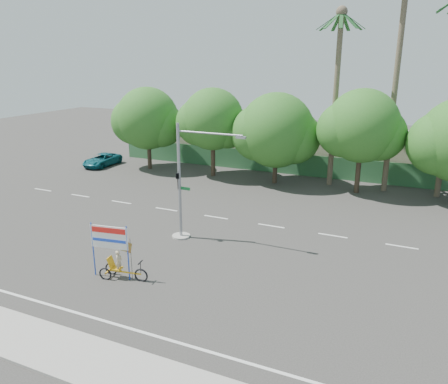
% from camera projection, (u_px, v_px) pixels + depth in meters
% --- Properties ---
extents(ground, '(120.00, 120.00, 0.00)m').
position_uv_depth(ground, '(185.00, 272.00, 22.41)').
color(ground, '#33302D').
rests_on(ground, ground).
extents(sidewalk_near, '(50.00, 2.40, 0.12)m').
position_uv_depth(sidewalk_near, '(85.00, 359.00, 15.85)').
color(sidewalk_near, gray).
rests_on(sidewalk_near, ground).
extents(fence, '(38.00, 0.08, 2.00)m').
position_uv_depth(fence, '(297.00, 164.00, 40.86)').
color(fence, '#336B3D').
rests_on(fence, ground).
extents(building_left, '(12.00, 8.00, 4.00)m').
position_uv_depth(building_left, '(220.00, 138.00, 48.41)').
color(building_left, beige).
rests_on(building_left, ground).
extents(building_right, '(14.00, 8.00, 3.60)m').
position_uv_depth(building_right, '(392.00, 154.00, 41.42)').
color(building_right, beige).
rests_on(building_right, ground).
extents(tree_far_left, '(7.14, 6.00, 7.96)m').
position_uv_depth(tree_far_left, '(147.00, 120.00, 42.21)').
color(tree_far_left, '#473828').
rests_on(tree_far_left, ground).
extents(tree_left, '(6.66, 5.60, 8.07)m').
position_uv_depth(tree_left, '(212.00, 121.00, 39.38)').
color(tree_left, '#473828').
rests_on(tree_left, ground).
extents(tree_center, '(7.62, 6.40, 7.85)m').
position_uv_depth(tree_center, '(276.00, 132.00, 37.21)').
color(tree_center, '#473828').
rests_on(tree_center, ground).
extents(tree_right, '(6.90, 5.80, 8.36)m').
position_uv_depth(tree_right, '(361.00, 129.00, 34.24)').
color(tree_right, '#473828').
rests_on(tree_right, ground).
extents(palm_tall, '(3.73, 3.79, 17.45)m').
position_uv_depth(palm_tall, '(398.00, 59.00, 33.21)').
color(palm_tall, '#70604C').
rests_on(palm_tall, ground).
extents(palm_short, '(3.73, 3.79, 14.45)m').
position_uv_depth(palm_short, '(337.00, 80.00, 35.44)').
color(palm_short, '#70604C').
rests_on(palm_short, ground).
extents(traffic_signal, '(4.72, 1.10, 7.00)m').
position_uv_depth(traffic_signal, '(184.00, 192.00, 25.89)').
color(traffic_signal, gray).
rests_on(traffic_signal, ground).
extents(trike_billboard, '(2.92, 0.90, 2.89)m').
position_uv_depth(trike_billboard, '(116.00, 257.00, 21.50)').
color(trike_billboard, black).
rests_on(trike_billboard, ground).
extents(pickup_truck, '(2.07, 4.48, 1.24)m').
position_uv_depth(pickup_truck, '(102.00, 160.00, 44.39)').
color(pickup_truck, '#0E5965').
rests_on(pickup_truck, ground).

